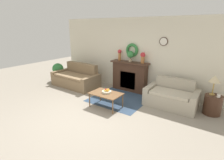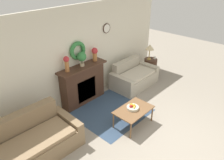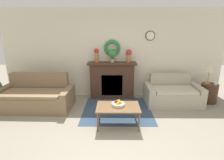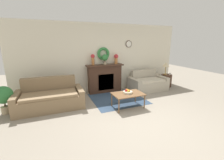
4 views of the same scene
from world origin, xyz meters
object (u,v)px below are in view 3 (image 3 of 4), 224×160
object	(u,v)px
vase_on_mantel_right	(129,55)
table_lamp	(210,69)
fireplace	(112,80)
vase_on_mantel_left	(96,54)
loveseat_right	(172,94)
couch_left	(36,97)
fruit_bowl	(118,104)
mug	(216,84)
coffee_table	(118,108)
potted_plant_on_mantel	(112,54)
side_table_by_loveseat	(209,93)

from	to	relation	value
vase_on_mantel_right	table_lamp	bearing A→B (deg)	-7.92
fireplace	vase_on_mantel_left	world-z (taller)	vase_on_mantel_left
loveseat_right	couch_left	bearing A→B (deg)	-175.61
fruit_bowl	vase_on_mantel_right	bearing A→B (deg)	78.23
fireplace	couch_left	world-z (taller)	fireplace
loveseat_right	mug	bearing A→B (deg)	0.68
loveseat_right	coffee_table	bearing A→B (deg)	-142.55
loveseat_right	potted_plant_on_mantel	world-z (taller)	potted_plant_on_mantel
side_table_by_loveseat	vase_on_mantel_left	bearing A→B (deg)	173.70
fireplace	couch_left	distance (m)	2.24
fruit_bowl	vase_on_mantel_left	size ratio (longest dim) A/B	0.70
loveseat_right	vase_on_mantel_right	size ratio (longest dim) A/B	3.95
couch_left	potted_plant_on_mantel	distance (m)	2.47
coffee_table	vase_on_mantel_right	xyz separation A→B (m)	(0.35, 1.71, 0.94)
coffee_table	potted_plant_on_mantel	distance (m)	1.96
potted_plant_on_mantel	side_table_by_loveseat	bearing A→B (deg)	-6.95
fireplace	vase_on_mantel_right	size ratio (longest dim) A/B	3.80
fireplace	side_table_by_loveseat	size ratio (longest dim) A/B	2.65
couch_left	vase_on_mantel_left	xyz separation A→B (m)	(1.61, 0.79, 1.06)
fruit_bowl	vase_on_mantel_right	size ratio (longest dim) A/B	0.75
loveseat_right	potted_plant_on_mantel	size ratio (longest dim) A/B	3.82
couch_left	mug	distance (m)	5.07
coffee_table	fireplace	bearing A→B (deg)	94.88
coffee_table	potted_plant_on_mantel	size ratio (longest dim) A/B	2.35
vase_on_mantel_left	mug	bearing A→B (deg)	-7.45
fireplace	vase_on_mantel_right	bearing A→B (deg)	0.62
coffee_table	vase_on_mantel_left	xyz separation A→B (m)	(-0.61, 1.71, 0.96)
loveseat_right	potted_plant_on_mantel	xyz separation A→B (m)	(-1.74, 0.45, 1.09)
fruit_bowl	potted_plant_on_mantel	xyz separation A→B (m)	(-0.14, 1.66, 0.88)
couch_left	side_table_by_loveseat	xyz separation A→B (m)	(4.94, 0.42, -0.03)
coffee_table	mug	distance (m)	3.10
couch_left	table_lamp	bearing A→B (deg)	6.78
fireplace	coffee_table	bearing A→B (deg)	-85.12
fireplace	mug	xyz separation A→B (m)	(2.97, -0.44, 0.03)
table_lamp	mug	world-z (taller)	table_lamp
fireplace	coffee_table	distance (m)	1.72
coffee_table	potted_plant_on_mantel	bearing A→B (deg)	94.57
mug	fireplace	bearing A→B (deg)	171.49
couch_left	mug	xyz separation A→B (m)	(5.05, 0.34, 0.29)
vase_on_mantel_right	potted_plant_on_mantel	xyz separation A→B (m)	(-0.49, -0.02, 0.03)
loveseat_right	table_lamp	world-z (taller)	table_lamp
coffee_table	vase_on_mantel_right	size ratio (longest dim) A/B	2.43
fireplace	potted_plant_on_mantel	bearing A→B (deg)	-54.22
table_lamp	mug	distance (m)	0.45
fruit_bowl	loveseat_right	bearing A→B (deg)	36.97
mug	table_lamp	bearing A→B (deg)	141.84
fruit_bowl	side_table_by_loveseat	size ratio (longest dim) A/B	0.53
coffee_table	vase_on_mantel_left	distance (m)	2.06
side_table_by_loveseat	vase_on_mantel_right	xyz separation A→B (m)	(-2.37, 0.37, 1.07)
mug	vase_on_mantel_right	size ratio (longest dim) A/B	0.22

